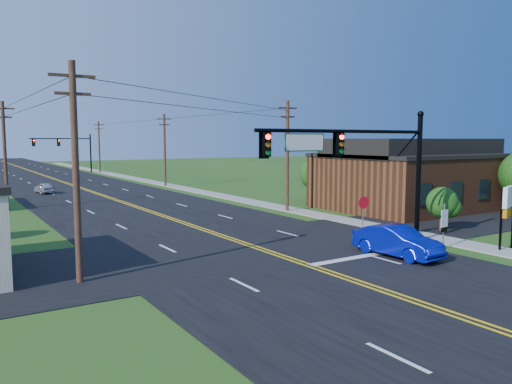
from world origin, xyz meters
TOP-DOWN VIEW (x-y plane):
  - ground at (0.00, 0.00)m, footprint 260.00×260.00m
  - road_main at (0.00, 50.00)m, footprint 16.00×220.00m
  - road_cross at (0.00, 12.00)m, footprint 70.00×10.00m
  - sidewalk at (10.50, 40.00)m, footprint 2.00×160.00m
  - signal_mast_main at (4.34, 8.00)m, footprint 11.30×0.60m
  - signal_mast_far at (4.44, 80.00)m, footprint 10.98×0.60m
  - brick_building at (20.00, 18.00)m, footprint 14.20×11.20m
  - utility_pole_left_a at (-9.50, 10.00)m, footprint 1.80×0.28m
  - utility_pole_left_b at (-9.50, 35.00)m, footprint 1.80×0.28m
  - utility_pole_right_a at (9.80, 22.00)m, footprint 1.80×0.28m
  - utility_pole_right_b at (9.80, 48.00)m, footprint 1.80×0.28m
  - utility_pole_right_c at (9.80, 78.00)m, footprint 1.80×0.28m
  - tree_right_back at (16.00, 26.00)m, footprint 3.00×3.00m
  - shrub_corner at (13.00, 9.50)m, footprint 2.00×2.00m
  - blue_car at (5.04, 6.10)m, footprint 1.90×4.78m
  - distant_car at (-4.62, 46.98)m, footprint 1.85×3.62m
  - route_sign at (8.53, 5.98)m, footprint 0.62×0.12m
  - stop_sign at (8.50, 11.98)m, footprint 0.82×0.16m
  - pylon_sign at (11.21, 4.07)m, footprint 1.64×0.78m

SIDE VIEW (x-z plane):
  - ground at x=0.00m, z-range 0.00..0.00m
  - road_main at x=0.00m, z-range 0.00..0.04m
  - road_cross at x=0.00m, z-range 0.00..0.04m
  - sidewalk at x=10.50m, z-range 0.00..0.08m
  - distant_car at x=-4.62m, z-range 0.00..1.18m
  - blue_car at x=5.04m, z-range 0.00..1.55m
  - route_sign at x=8.53m, z-range 0.21..2.69m
  - stop_sign at x=8.50m, z-range 0.51..2.82m
  - shrub_corner at x=13.00m, z-range 0.42..3.28m
  - brick_building at x=20.00m, z-range 0.00..4.70m
  - pylon_sign at x=11.21m, z-range 0.79..4.20m
  - tree_right_back at x=16.00m, z-range 0.55..4.65m
  - signal_mast_far at x=4.44m, z-range 0.81..8.29m
  - utility_pole_left_a at x=-9.50m, z-range 0.22..9.22m
  - utility_pole_left_b at x=-9.50m, z-range 0.22..9.22m
  - utility_pole_right_a at x=9.80m, z-range 0.22..9.22m
  - utility_pole_right_b at x=9.80m, z-range 0.22..9.22m
  - utility_pole_right_c at x=9.80m, z-range 0.22..9.22m
  - signal_mast_main at x=4.34m, z-range 1.01..8.49m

